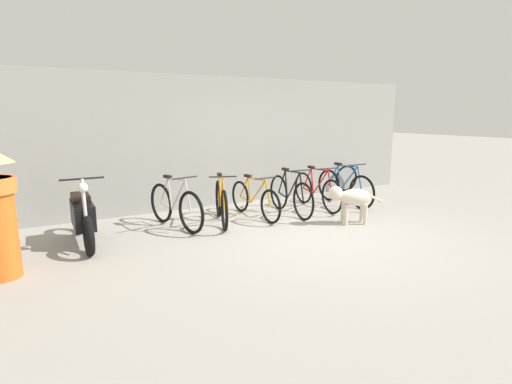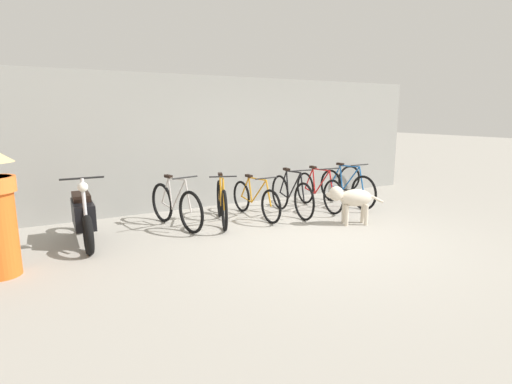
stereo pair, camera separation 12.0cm
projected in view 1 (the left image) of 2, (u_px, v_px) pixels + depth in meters
The scene contains 11 objects.
ground_plane at pixel (319, 236), 6.36m from camera, with size 60.00×60.00×0.00m, color #9E998E.
shop_wall_back at pixel (236, 141), 8.60m from camera, with size 9.44×0.20×2.68m.
bicycle_0 at pixel (175, 206), 6.78m from camera, with size 0.51×1.63×0.92m.
bicycle_1 at pixel (221, 203), 7.06m from camera, with size 0.62×1.59×0.90m.
bicycle_2 at pixel (254, 200), 7.48m from camera, with size 0.46×1.68×0.81m.
bicycle_3 at pixel (290, 195), 7.69m from camera, with size 0.46×1.65×0.91m.
bicycle_4 at pixel (317, 191), 8.20m from camera, with size 0.46×1.73×0.88m.
bicycle_5 at pixel (344, 188), 8.52m from camera, with size 0.46×1.71×0.92m.
motorcycle at pixel (83, 217), 5.93m from camera, with size 0.58×1.78×1.05m.
stray_dog at pixel (350, 198), 7.00m from camera, with size 1.00×0.55×0.69m.
spare_tire_left at pixel (346, 178), 10.03m from camera, with size 0.66×0.10×0.66m.
Camera 1 is at (-3.91, -4.81, 1.92)m, focal length 28.00 mm.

